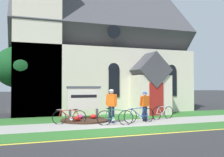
% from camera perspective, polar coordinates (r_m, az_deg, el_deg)
% --- Properties ---
extents(ground, '(140.00, 140.00, 0.00)m').
position_cam_1_polar(ground, '(15.19, -2.92, -8.86)').
color(ground, '#2B2B2D').
extents(sidewalk_slab, '(32.00, 2.33, 0.01)m').
position_cam_1_polar(sidewalk_slab, '(13.59, 6.34, -9.70)').
color(sidewalk_slab, '#99968E').
rests_on(sidewalk_slab, ground).
extents(grass_verge, '(32.00, 1.75, 0.01)m').
position_cam_1_polar(grass_verge, '(11.81, 10.73, -10.92)').
color(grass_verge, '#2D6628').
rests_on(grass_verge, ground).
extents(church_lawn, '(24.00, 2.88, 0.01)m').
position_cam_1_polar(church_lawn, '(15.95, 2.22, -8.49)').
color(church_lawn, '#2D6628').
rests_on(church_lawn, ground).
extents(curb_paint_stripe, '(28.00, 0.16, 0.01)m').
position_cam_1_polar(curb_paint_stripe, '(10.94, 13.49, -11.66)').
color(curb_paint_stripe, yellow).
rests_on(curb_paint_stripe, ground).
extents(church_building, '(13.39, 9.85, 12.77)m').
position_cam_1_polar(church_building, '(20.68, -4.39, 5.12)').
color(church_building, beige).
rests_on(church_building, ground).
extents(church_sign, '(1.93, 0.19, 1.89)m').
position_cam_1_polar(church_sign, '(14.31, -6.31, -4.46)').
color(church_sign, '#474C56').
rests_on(church_sign, ground).
extents(flower_bed, '(2.63, 2.63, 0.34)m').
position_cam_1_polar(flower_bed, '(14.07, -6.03, -9.14)').
color(flower_bed, '#382319').
rests_on(flower_bed, ground).
extents(bicycle_blue, '(1.67, 0.35, 0.77)m').
position_cam_1_polar(bicycle_blue, '(13.05, -9.46, -8.45)').
color(bicycle_blue, black).
rests_on(bicycle_blue, ground).
extents(bicycle_white, '(1.79, 0.15, 0.84)m').
position_cam_1_polar(bicycle_white, '(13.46, 6.12, -8.14)').
color(bicycle_white, black).
rests_on(bicycle_white, ground).
extents(bicycle_orange, '(1.67, 0.55, 0.80)m').
position_cam_1_polar(bicycle_orange, '(14.97, 11.23, -7.48)').
color(bicycle_orange, black).
rests_on(bicycle_orange, ground).
extents(bicycle_green, '(1.73, 0.48, 0.86)m').
position_cam_1_polar(bicycle_green, '(12.52, 0.67, -8.66)').
color(bicycle_green, black).
rests_on(bicycle_green, ground).
extents(cyclist_in_green_jersey, '(0.47, 0.66, 1.73)m').
position_cam_1_polar(cyclist_in_green_jersey, '(13.20, -0.13, -5.50)').
color(cyclist_in_green_jersey, '#191E38').
rests_on(cyclist_in_green_jersey, ground).
extents(cyclist_in_blue_jersey, '(0.63, 0.34, 1.59)m').
position_cam_1_polar(cyclist_in_blue_jersey, '(14.03, 7.34, -5.68)').
color(cyclist_in_blue_jersey, '#191E38').
rests_on(cyclist_in_blue_jersey, ground).
extents(roadside_conifer, '(2.83, 2.83, 6.26)m').
position_cam_1_polar(roadside_conifer, '(25.84, 14.14, 3.31)').
color(roadside_conifer, '#3D2D1E').
rests_on(roadside_conifer, ground).
extents(yard_deciduous_tree, '(3.40, 3.40, 4.51)m').
position_cam_1_polar(yard_deciduous_tree, '(17.83, -19.73, 2.37)').
color(yard_deciduous_tree, '#4C3823').
rests_on(yard_deciduous_tree, ground).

